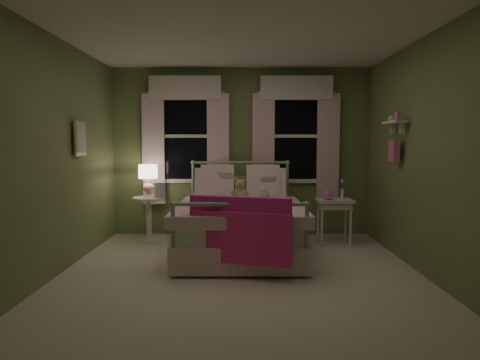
{
  "coord_description": "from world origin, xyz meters",
  "views": [
    {
      "loc": [
        0.01,
        -4.6,
        1.45
      ],
      "look_at": [
        -0.01,
        0.52,
        1.0
      ],
      "focal_mm": 32.0,
      "sensor_mm": 36.0,
      "label": 1
    }
  ],
  "objects_px": {
    "nightstand_left": "(149,213)",
    "table_lamp": "(148,177)",
    "nightstand_right": "(334,206)",
    "child_left": "(220,181)",
    "teddy_bear": "(240,191)",
    "child_right": "(260,182)",
    "bed": "(240,225)"
  },
  "relations": [
    {
      "from": "bed",
      "to": "nightstand_left",
      "type": "distance_m",
      "value": 1.54
    },
    {
      "from": "child_left",
      "to": "table_lamp",
      "type": "relative_size",
      "value": 1.57
    },
    {
      "from": "child_right",
      "to": "nightstand_right",
      "type": "relative_size",
      "value": 1.04
    },
    {
      "from": "table_lamp",
      "to": "child_left",
      "type": "bearing_deg",
      "value": -16.74
    },
    {
      "from": "bed",
      "to": "child_left",
      "type": "xyz_separation_m",
      "value": [
        -0.28,
        0.42,
        0.54
      ]
    },
    {
      "from": "bed",
      "to": "nightstand_left",
      "type": "height_order",
      "value": "bed"
    },
    {
      "from": "child_right",
      "to": "table_lamp",
      "type": "xyz_separation_m",
      "value": [
        -1.63,
        0.32,
        0.05
      ]
    },
    {
      "from": "bed",
      "to": "nightstand_right",
      "type": "distance_m",
      "value": 1.45
    },
    {
      "from": "bed",
      "to": "teddy_bear",
      "type": "bearing_deg",
      "value": 90.0
    },
    {
      "from": "bed",
      "to": "teddy_bear",
      "type": "xyz_separation_m",
      "value": [
        0.0,
        0.26,
        0.41
      ]
    },
    {
      "from": "teddy_bear",
      "to": "nightstand_right",
      "type": "relative_size",
      "value": 0.5
    },
    {
      "from": "child_right",
      "to": "nightstand_left",
      "type": "bearing_deg",
      "value": -21.17
    },
    {
      "from": "nightstand_left",
      "to": "table_lamp",
      "type": "bearing_deg",
      "value": 0.0
    },
    {
      "from": "child_left",
      "to": "teddy_bear",
      "type": "relative_size",
      "value": 2.21
    },
    {
      "from": "nightstand_left",
      "to": "child_left",
      "type": "bearing_deg",
      "value": -16.74
    },
    {
      "from": "child_left",
      "to": "teddy_bear",
      "type": "bearing_deg",
      "value": 130.24
    },
    {
      "from": "child_left",
      "to": "nightstand_right",
      "type": "bearing_deg",
      "value": 163.8
    },
    {
      "from": "child_left",
      "to": "child_right",
      "type": "distance_m",
      "value": 0.56
    },
    {
      "from": "teddy_bear",
      "to": "nightstand_left",
      "type": "xyz_separation_m",
      "value": [
        -1.35,
        0.48,
        -0.37
      ]
    },
    {
      "from": "child_left",
      "to": "nightstand_right",
      "type": "relative_size",
      "value": 1.11
    },
    {
      "from": "nightstand_left",
      "to": "child_right",
      "type": "bearing_deg",
      "value": -11.16
    },
    {
      "from": "child_right",
      "to": "nightstand_right",
      "type": "height_order",
      "value": "child_right"
    },
    {
      "from": "child_right",
      "to": "table_lamp",
      "type": "bearing_deg",
      "value": -21.17
    },
    {
      "from": "child_right",
      "to": "teddy_bear",
      "type": "distance_m",
      "value": 0.34
    },
    {
      "from": "nightstand_left",
      "to": "nightstand_right",
      "type": "height_order",
      "value": "same"
    },
    {
      "from": "table_lamp",
      "to": "nightstand_right",
      "type": "height_order",
      "value": "table_lamp"
    },
    {
      "from": "nightstand_left",
      "to": "nightstand_right",
      "type": "bearing_deg",
      "value": -4.39
    },
    {
      "from": "nightstand_left",
      "to": "table_lamp",
      "type": "xyz_separation_m",
      "value": [
        0.0,
        0.0,
        0.54
      ]
    },
    {
      "from": "teddy_bear",
      "to": "nightstand_left",
      "type": "height_order",
      "value": "teddy_bear"
    },
    {
      "from": "child_right",
      "to": "nightstand_left",
      "type": "relative_size",
      "value": 1.02
    },
    {
      "from": "bed",
      "to": "child_left",
      "type": "relative_size",
      "value": 2.88
    },
    {
      "from": "teddy_bear",
      "to": "child_right",
      "type": "bearing_deg",
      "value": 29.5
    }
  ]
}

